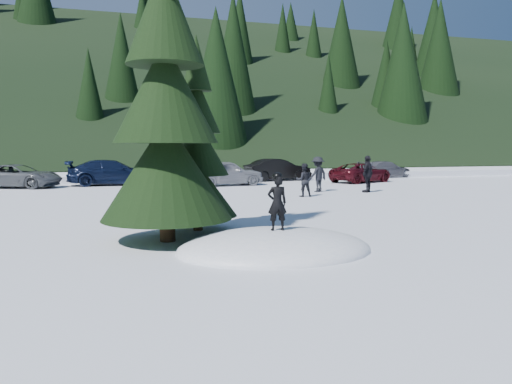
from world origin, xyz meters
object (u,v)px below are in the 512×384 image
object	(u,v)px
spruce_short	(197,155)
car_5	(278,170)
car_3	(112,173)
car_6	(361,173)
adult_0	(304,180)
child_skier	(277,203)
adult_2	(318,174)
car_7	(385,169)
adult_1	(368,174)
car_2	(18,176)
spruce_tall	(165,106)
car_4	(226,173)

from	to	relation	value
spruce_short	car_5	xyz separation A→B (m)	(8.60, 18.30, -1.36)
car_3	car_6	size ratio (longest dim) A/B	1.18
adult_0	car_5	distance (m)	10.78
child_skier	adult_2	size ratio (longest dim) A/B	0.68
child_skier	car_7	bearing A→B (deg)	-122.76
adult_0	car_6	bearing A→B (deg)	-124.37
adult_1	adult_0	bearing A→B (deg)	-22.69
adult_1	car_3	world-z (taller)	adult_1
adult_0	car_6	size ratio (longest dim) A/B	0.35
adult_2	car_2	distance (m)	16.72
spruce_tall	adult_1	bearing A→B (deg)	42.55
adult_2	adult_1	bearing A→B (deg)	132.82
adult_1	car_6	size ratio (longest dim) A/B	0.42
adult_0	car_7	size ratio (longest dim) A/B	0.37
car_3	adult_0	bearing A→B (deg)	-138.30
spruce_short	car_7	bearing A→B (deg)	47.83
adult_1	adult_2	distance (m)	2.51
spruce_short	spruce_tall	bearing A→B (deg)	-125.54
car_2	car_7	size ratio (longest dim) A/B	1.12
spruce_tall	car_7	bearing A→B (deg)	48.24
child_skier	car_3	world-z (taller)	child_skier
car_2	car_7	xyz separation A→B (m)	(24.68, 2.33, -0.05)
adult_2	car_5	bearing A→B (deg)	-119.02
spruce_tall	adult_2	size ratio (longest dim) A/B	4.77
adult_1	car_4	distance (m)	8.60
adult_0	spruce_short	bearing A→B (deg)	59.63
spruce_short	car_2	world-z (taller)	spruce_short
child_skier	adult_1	bearing A→B (deg)	-123.46
car_4	car_7	bearing A→B (deg)	-81.54
adult_1	car_5	distance (m)	9.54
car_6	car_7	bearing A→B (deg)	-69.44
spruce_short	adult_0	bearing A→B (deg)	51.02
adult_2	car_6	xyz separation A→B (m)	(5.38, 5.41, -0.28)
car_2	adult_2	bearing A→B (deg)	-92.44
child_skier	adult_2	distance (m)	14.78
spruce_tall	car_3	world-z (taller)	spruce_tall
car_2	child_skier	bearing A→B (deg)	-134.82
spruce_tall	car_3	bearing A→B (deg)	93.59
adult_2	car_7	size ratio (longest dim) A/B	0.43
adult_0	car_6	world-z (taller)	adult_0
spruce_short	car_5	bearing A→B (deg)	64.83
car_5	car_6	xyz separation A→B (m)	(4.69, -3.02, -0.12)
spruce_short	car_7	xyz separation A→B (m)	(17.41, 19.22, -1.49)
adult_0	adult_1	size ratio (longest dim) A/B	0.83
adult_1	adult_2	world-z (taller)	adult_1
spruce_short	car_4	bearing A→B (deg)	74.23
car_6	child_skier	bearing A→B (deg)	123.85
car_4	car_5	world-z (taller)	car_4
car_5	adult_0	bearing A→B (deg)	159.83
spruce_short	adult_1	distance (m)	13.59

